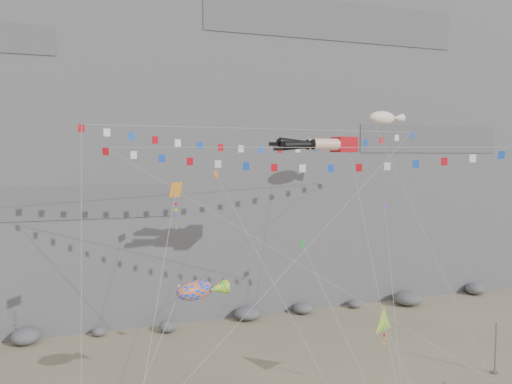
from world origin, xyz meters
TOP-DOWN VIEW (x-y plane):
  - cliff at (0.00, 32.00)m, footprint 80.00×28.00m
  - talus_boulders at (0.00, 17.00)m, footprint 60.00×3.00m
  - anchor_pole_right at (13.67, -0.60)m, footprint 0.12×0.12m
  - legs_kite at (1.95, 4.81)m, footprint 6.51×14.24m
  - flag_banner_upper at (-0.62, 8.98)m, footprint 29.22×15.30m
  - flag_banner_lower at (0.66, 2.97)m, footprint 28.15×11.30m
  - harlequin_kite at (-9.54, 1.75)m, footprint 4.71×7.29m
  - fish_windsock at (-8.68, 0.39)m, footprint 7.31×4.97m
  - delta_kite at (3.63, -1.30)m, footprint 2.15×6.87m
  - blimp_windsock at (10.14, 9.45)m, footprint 4.74×11.74m
  - small_kite_a at (-5.14, 8.38)m, footprint 4.91×16.15m
  - small_kite_b at (8.32, 5.98)m, footprint 6.77×12.48m
  - small_kite_c at (-1.06, 1.36)m, footprint 2.61×9.34m

SIDE VIEW (x-z plane):
  - talus_boulders at x=0.00m, z-range 0.00..1.20m
  - anchor_pole_right at x=13.67m, z-range 0.00..3.86m
  - delta_kite at x=3.63m, z-range 1.16..9.15m
  - fish_windsock at x=-8.68m, z-range 2.90..13.12m
  - small_kite_c at x=-1.06m, z-range 3.32..16.78m
  - small_kite_b at x=8.32m, z-range 2.71..20.62m
  - harlequin_kite at x=-9.54m, z-range 6.15..21.90m
  - small_kite_a at x=-5.14m, z-range 3.58..25.30m
  - flag_banner_lower at x=0.66m, z-range 6.04..27.40m
  - legs_kite at x=1.95m, z-range 6.23..27.72m
  - flag_banner_upper at x=-0.62m, z-range 4.65..31.96m
  - blimp_windsock at x=10.14m, z-range 8.30..30.65m
  - cliff at x=0.00m, z-range 0.00..50.00m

